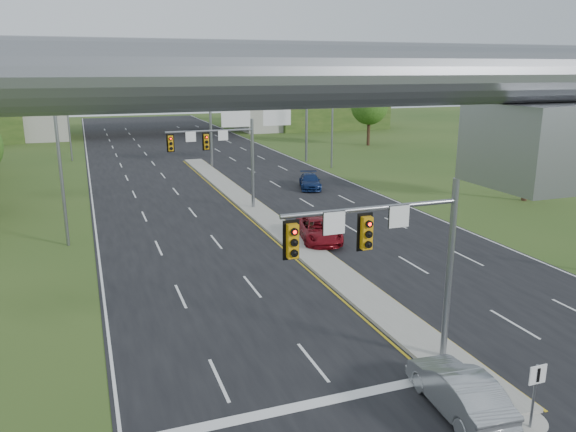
{
  "coord_description": "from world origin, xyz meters",
  "views": [
    {
      "loc": [
        -12.07,
        -15.97,
        10.71
      ],
      "look_at": [
        -2.08,
        11.37,
        3.0
      ],
      "focal_mm": 35.0,
      "sensor_mm": 36.0,
      "label": 1
    }
  ],
  "objects_px": {
    "car_far_b": "(310,181)",
    "signal_mast_near": "(397,248)",
    "signal_mast_far": "(224,150)",
    "sign_gantry": "(259,118)",
    "keep_right_sign": "(536,386)",
    "overpass": "(158,112)",
    "car_far_a": "(319,230)",
    "car_silver": "(459,390)"
  },
  "relations": [
    {
      "from": "signal_mast_near",
      "to": "sign_gantry",
      "type": "relative_size",
      "value": 0.6
    },
    {
      "from": "overpass",
      "to": "car_far_a",
      "type": "bearing_deg",
      "value": -88.67
    },
    {
      "from": "signal_mast_near",
      "to": "signal_mast_far",
      "type": "height_order",
      "value": "same"
    },
    {
      "from": "signal_mast_near",
      "to": "car_far_a",
      "type": "height_order",
      "value": "signal_mast_near"
    },
    {
      "from": "overpass",
      "to": "car_far_a",
      "type": "height_order",
      "value": "overpass"
    },
    {
      "from": "overpass",
      "to": "car_far_b",
      "type": "relative_size",
      "value": 17.93
    },
    {
      "from": "signal_mast_far",
      "to": "car_silver",
      "type": "distance_m",
      "value": 28.14
    },
    {
      "from": "signal_mast_far",
      "to": "car_far_b",
      "type": "xyz_separation_m",
      "value": [
        9.36,
        5.68,
        -4.06
      ]
    },
    {
      "from": "signal_mast_far",
      "to": "sign_gantry",
      "type": "xyz_separation_m",
      "value": [
        8.95,
        19.99,
        0.51
      ]
    },
    {
      "from": "keep_right_sign",
      "to": "car_far_b",
      "type": "distance_m",
      "value": 35.85
    },
    {
      "from": "overpass",
      "to": "car_silver",
      "type": "height_order",
      "value": "overpass"
    },
    {
      "from": "keep_right_sign",
      "to": "sign_gantry",
      "type": "distance_m",
      "value": 50.04
    },
    {
      "from": "overpass",
      "to": "car_far_b",
      "type": "xyz_separation_m",
      "value": [
        7.1,
        -49.4,
        -2.89
      ]
    },
    {
      "from": "car_far_b",
      "to": "signal_mast_far",
      "type": "bearing_deg",
      "value": -130.99
    },
    {
      "from": "sign_gantry",
      "to": "car_far_b",
      "type": "relative_size",
      "value": 2.59
    },
    {
      "from": "signal_mast_near",
      "to": "overpass",
      "type": "xyz_separation_m",
      "value": [
        2.26,
        80.07,
        -1.17
      ]
    },
    {
      "from": "signal_mast_near",
      "to": "keep_right_sign",
      "type": "relative_size",
      "value": 3.18
    },
    {
      "from": "keep_right_sign",
      "to": "sign_gantry",
      "type": "bearing_deg",
      "value": 82.3
    },
    {
      "from": "overpass",
      "to": "car_far_b",
      "type": "distance_m",
      "value": 49.99
    },
    {
      "from": "overpass",
      "to": "car_silver",
      "type": "xyz_separation_m",
      "value": [
        -1.5,
        -82.92,
        -2.81
      ]
    },
    {
      "from": "signal_mast_near",
      "to": "sign_gantry",
      "type": "distance_m",
      "value": 45.88
    },
    {
      "from": "car_far_b",
      "to": "car_far_a",
      "type": "bearing_deg",
      "value": -92.54
    },
    {
      "from": "car_silver",
      "to": "car_far_b",
      "type": "xyz_separation_m",
      "value": [
        8.6,
        33.53,
        -0.08
      ]
    },
    {
      "from": "signal_mast_far",
      "to": "overpass",
      "type": "height_order",
      "value": "overpass"
    },
    {
      "from": "signal_mast_far",
      "to": "car_far_b",
      "type": "relative_size",
      "value": 1.57
    },
    {
      "from": "keep_right_sign",
      "to": "sign_gantry",
      "type": "relative_size",
      "value": 0.19
    },
    {
      "from": "overpass",
      "to": "car_far_a",
      "type": "distance_m",
      "value": 64.59
    },
    {
      "from": "sign_gantry",
      "to": "car_silver",
      "type": "height_order",
      "value": "sign_gantry"
    },
    {
      "from": "car_silver",
      "to": "car_far_b",
      "type": "height_order",
      "value": "car_silver"
    },
    {
      "from": "signal_mast_near",
      "to": "signal_mast_far",
      "type": "xyz_separation_m",
      "value": [
        0.0,
        25.0,
        0.0
      ]
    },
    {
      "from": "signal_mast_near",
      "to": "car_far_a",
      "type": "distance_m",
      "value": 16.5
    },
    {
      "from": "signal_mast_far",
      "to": "signal_mast_near",
      "type": "bearing_deg",
      "value": -90.0
    },
    {
      "from": "signal_mast_near",
      "to": "car_silver",
      "type": "bearing_deg",
      "value": -75.01
    },
    {
      "from": "keep_right_sign",
      "to": "overpass",
      "type": "height_order",
      "value": "overpass"
    },
    {
      "from": "car_far_a",
      "to": "car_silver",
      "type": "bearing_deg",
      "value": -88.5
    },
    {
      "from": "signal_mast_far",
      "to": "car_far_b",
      "type": "height_order",
      "value": "signal_mast_far"
    },
    {
      "from": "signal_mast_far",
      "to": "sign_gantry",
      "type": "height_order",
      "value": "signal_mast_far"
    },
    {
      "from": "overpass",
      "to": "sign_gantry",
      "type": "bearing_deg",
      "value": -79.21
    },
    {
      "from": "car_far_b",
      "to": "signal_mast_near",
      "type": "bearing_deg",
      "value": -89.2
    },
    {
      "from": "signal_mast_near",
      "to": "overpass",
      "type": "bearing_deg",
      "value": 88.38
    },
    {
      "from": "signal_mast_far",
      "to": "sign_gantry",
      "type": "relative_size",
      "value": 0.6
    },
    {
      "from": "signal_mast_far",
      "to": "keep_right_sign",
      "type": "distance_m",
      "value": 29.71
    }
  ]
}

